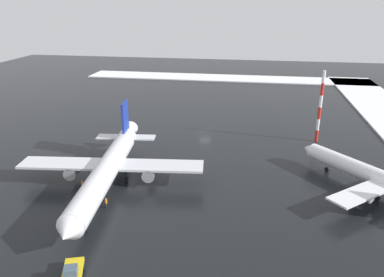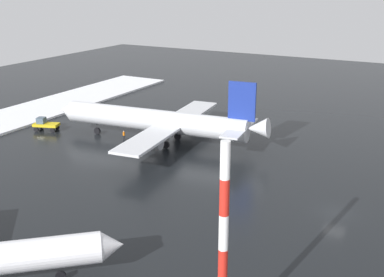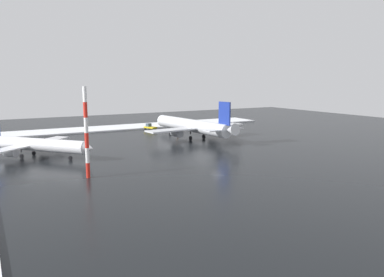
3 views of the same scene
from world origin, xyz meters
name	(u,v)px [view 1 (image 1 of 3)]	position (x,y,z in m)	size (l,w,h in m)	color
ground_plane	(205,131)	(0.00, 0.00, 0.00)	(240.00, 240.00, 0.00)	black
snow_bank_right	(226,78)	(67.00, 0.00, 0.22)	(14.00, 116.00, 0.43)	white
airplane_far_rear	(108,168)	(-32.87, 12.44, 3.88)	(39.56, 32.91, 11.74)	silver
airplane_parked_portside	(377,177)	(-26.84, -32.66, 3.03)	(25.10, 23.51, 9.17)	white
pushback_tug	(72,272)	(-55.33, 8.16, 1.28)	(5.06, 3.57, 2.50)	gold
ground_crew_mid_apron	(83,184)	(-33.86, 16.87, 0.97)	(0.36, 0.36, 1.71)	black
ground_crew_beside_wing	(106,202)	(-39.02, 10.54, 0.97)	(0.36, 0.36, 1.71)	black
antenna_mast	(320,107)	(-2.80, -26.42, 8.23)	(0.70, 0.70, 16.47)	red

